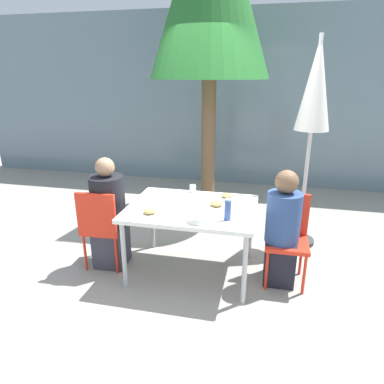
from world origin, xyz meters
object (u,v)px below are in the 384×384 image
closed_umbrella (315,94)px  drinking_cup (193,189)px  bottle (228,210)px  chair_right (287,232)px  person_right (282,231)px  chair_left (102,223)px  salad_bowl (199,219)px  person_left (109,217)px

closed_umbrella → drinking_cup: closed_umbrella is taller
closed_umbrella → bottle: bearing=-123.0°
chair_right → person_right: bearing=58.1°
chair_left → salad_bowl: (1.06, -0.22, 0.25)m
person_right → salad_bowl: size_ratio=6.17×
chair_left → bottle: size_ratio=4.33×
person_right → drinking_cup: bearing=-23.8°
chair_left → bottle: 1.34m
chair_right → closed_umbrella: (0.21, 0.82, 1.24)m
person_left → chair_right: (1.79, 0.13, -0.05)m
person_left → chair_right: 1.80m
chair_left → closed_umbrella: size_ratio=0.37×
bottle → drinking_cup: bottle is taller
person_left → person_right: bearing=-1.1°
chair_left → closed_umbrella: 2.61m
bottle → salad_bowl: (-0.24, -0.10, -0.07)m
chair_left → closed_umbrella: closed_umbrella is taller
closed_umbrella → drinking_cup: size_ratio=28.66×
person_right → bottle: bearing=26.7°
chair_left → person_right: bearing=1.5°
chair_right → bottle: (-0.54, -0.34, 0.31)m
chair_left → drinking_cup: 1.03m
chair_right → bottle: 0.71m
person_left → drinking_cup: 0.94m
person_left → salad_bowl: 1.07m
closed_umbrella → chair_right: bearing=-104.3°
chair_left → chair_right: 1.85m
drinking_cup → chair_left: bearing=-146.8°
chair_right → drinking_cup: (-1.01, 0.33, 0.26)m
chair_left → drinking_cup: (0.83, 0.54, 0.26)m
person_right → bottle: 0.62m
drinking_cup → salad_bowl: 0.80m
person_right → closed_umbrella: (0.26, 0.90, 1.21)m
chair_left → bottle: (1.29, -0.12, 0.31)m
bottle → drinking_cup: 0.81m
chair_right → salad_bowl: (-0.78, -0.43, 0.25)m
closed_umbrella → salad_bowl: closed_umbrella is taller
chair_right → salad_bowl: bearing=28.4°
drinking_cup → person_left: bearing=-149.6°
person_left → bottle: size_ratio=5.90×
chair_left → person_right: size_ratio=0.76×
person_right → bottle: (-0.49, -0.26, 0.28)m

